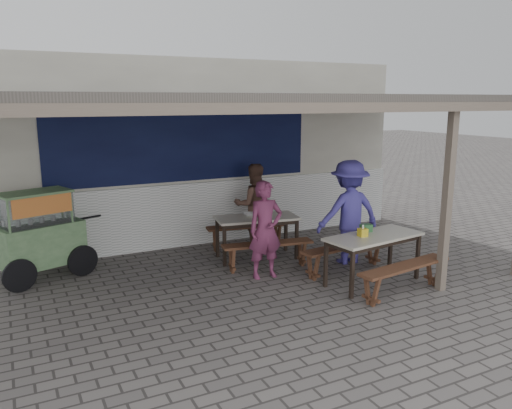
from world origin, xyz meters
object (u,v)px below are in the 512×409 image
object	(u,v)px
bench_left_wall	(247,231)
bench_right_wall	(345,251)
patron_right_table	(349,212)
tissue_box	(363,232)
condiment_bowl	(249,214)
table_left	(257,221)
bench_left_street	(268,249)
donation_box	(366,228)
vendor_cart	(40,232)
table_right	(374,240)
patron_wall_side	(254,205)
patron_street_side	(265,230)
condiment_jar	(265,213)
bench_right_street	(405,272)

from	to	relation	value
bench_left_wall	bench_right_wall	xyz separation A→B (m)	(0.85, -1.88, 0.00)
patron_right_table	tissue_box	distance (m)	1.06
bench_right_wall	condiment_bowl	xyz separation A→B (m)	(-1.04, 1.40, 0.43)
table_left	bench_left_street	bearing A→B (deg)	-90.00
bench_right_wall	donation_box	world-z (taller)	donation_box
vendor_cart	condiment_bowl	distance (m)	3.38
patron_right_table	donation_box	size ratio (longest dim) A/B	10.27
table_right	patron_wall_side	bearing A→B (deg)	96.89
patron_street_side	table_right	bearing A→B (deg)	-32.65
bench_right_wall	tissue_box	xyz separation A→B (m)	(-0.11, -0.57, 0.47)
patron_street_side	bench_right_wall	bearing A→B (deg)	-13.12
patron_wall_side	patron_right_table	world-z (taller)	patron_right_table
condiment_bowl	condiment_jar	bearing A→B (deg)	-15.44
tissue_box	bench_right_street	bearing A→B (deg)	-66.38
vendor_cart	condiment_jar	bearing A→B (deg)	-27.27
table_left	condiment_bowl	size ratio (longest dim) A/B	7.11
vendor_cart	condiment_jar	distance (m)	3.66
tissue_box	donation_box	world-z (taller)	tissue_box
bench_right_street	tissue_box	distance (m)	0.83
donation_box	condiment_jar	xyz separation A→B (m)	(-0.87, 1.70, -0.01)
table_right	bench_right_street	world-z (taller)	table_right
bench_left_street	condiment_bowl	size ratio (longest dim) A/B	7.29
vendor_cart	condiment_jar	size ratio (longest dim) A/B	18.18
patron_street_side	condiment_jar	distance (m)	1.09
patron_street_side	bench_right_street	bearing A→B (deg)	-44.66
patron_wall_side	condiment_bowl	size ratio (longest dim) A/B	7.43
bench_right_wall	condiment_jar	size ratio (longest dim) A/B	18.52
table_left	patron_street_side	size ratio (longest dim) A/B	0.98
bench_left_street	bench_right_street	distance (m)	2.23
vendor_cart	condiment_bowl	size ratio (longest dim) A/B	7.73
condiment_bowl	patron_right_table	bearing A→B (deg)	-36.21
bench_left_street	donation_box	distance (m)	1.63
table_right	donation_box	distance (m)	0.26
patron_street_side	patron_right_table	xyz separation A→B (m)	(1.61, 0.03, 0.11)
vendor_cart	condiment_bowl	bearing A→B (deg)	-26.67
patron_wall_side	donation_box	world-z (taller)	patron_wall_side
patron_wall_side	patron_street_side	bearing A→B (deg)	82.47
condiment_bowl	table_right	bearing A→B (deg)	-60.77
patron_street_side	condiment_bowl	bearing A→B (deg)	81.08
table_left	vendor_cart	world-z (taller)	vendor_cart
bench_left_street	vendor_cart	distance (m)	3.57
bench_left_wall	condiment_jar	bearing A→B (deg)	-72.06
patron_right_table	table_right	bearing A→B (deg)	80.63
bench_right_street	donation_box	world-z (taller)	donation_box
bench_right_street	donation_box	distance (m)	0.94
patron_right_table	bench_left_street	bearing A→B (deg)	-5.81
patron_wall_side	table_left	bearing A→B (deg)	80.16
table_left	table_right	xyz separation A→B (m)	(1.03, -1.87, 0.00)
bench_left_wall	bench_right_wall	bearing A→B (deg)	-56.16
table_left	bench_right_street	world-z (taller)	table_left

